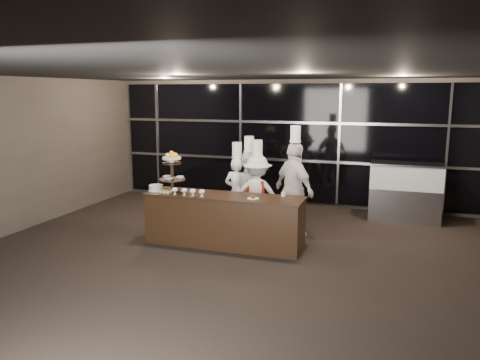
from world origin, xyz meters
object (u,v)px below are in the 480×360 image
(chef_a, at_px, (237,191))
(chef_c, at_px, (257,194))
(display_case, at_px, (405,189))
(chef_d, at_px, (294,189))
(chef_b, at_px, (249,190))
(buffet_counter, at_px, (224,220))
(display_stand, at_px, (172,169))
(layer_cake, at_px, (156,188))

(chef_a, relative_size, chef_c, 0.96)
(display_case, bearing_deg, chef_d, -136.61)
(chef_b, bearing_deg, chef_a, -166.49)
(chef_c, bearing_deg, buffet_counter, -108.37)
(chef_d, bearing_deg, display_case, 43.39)
(display_stand, xyz_separation_m, chef_c, (1.32, 0.97, -0.57))
(chef_a, distance_m, chef_b, 0.24)
(chef_c, xyz_separation_m, chef_d, (0.74, -0.07, 0.15))
(display_case, relative_size, chef_b, 0.79)
(layer_cake, distance_m, display_case, 5.21)
(chef_b, bearing_deg, layer_cake, -139.55)
(display_stand, bearing_deg, chef_b, 46.27)
(display_case, bearing_deg, chef_c, -146.47)
(layer_cake, height_order, display_case, display_case)
(display_case, relative_size, chef_c, 0.81)
(buffet_counter, distance_m, display_case, 4.14)
(display_stand, bearing_deg, chef_a, 51.57)
(display_stand, distance_m, chef_a, 1.51)
(layer_cake, relative_size, display_case, 0.20)
(chef_a, bearing_deg, display_stand, -128.43)
(display_stand, distance_m, layer_cake, 0.48)
(chef_b, xyz_separation_m, chef_d, (0.97, -0.25, 0.12))
(chef_a, xyz_separation_m, chef_d, (1.20, -0.19, 0.16))
(display_stand, distance_m, display_case, 4.96)
(buffet_counter, relative_size, display_case, 1.93)
(display_case, bearing_deg, layer_cake, -146.99)
(layer_cake, height_order, chef_a, chef_a)
(display_stand, relative_size, chef_c, 0.41)
(layer_cake, distance_m, chef_c, 1.94)
(chef_b, height_order, chef_c, chef_b)
(display_stand, height_order, chef_b, chef_b)
(chef_b, height_order, chef_d, chef_d)
(chef_a, bearing_deg, chef_d, -9.05)
(chef_a, bearing_deg, buffet_counter, -83.11)
(chef_a, xyz_separation_m, chef_b, (0.23, 0.06, 0.04))
(display_stand, bearing_deg, display_case, 34.47)
(buffet_counter, xyz_separation_m, chef_d, (1.07, 0.90, 0.45))
(buffet_counter, xyz_separation_m, display_case, (3.06, 2.79, 0.22))
(buffet_counter, xyz_separation_m, display_stand, (-1.00, -0.00, 0.87))
(layer_cake, xyz_separation_m, chef_b, (1.41, 1.20, -0.18))
(chef_b, distance_m, chef_d, 1.01)
(buffet_counter, relative_size, chef_d, 1.35)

